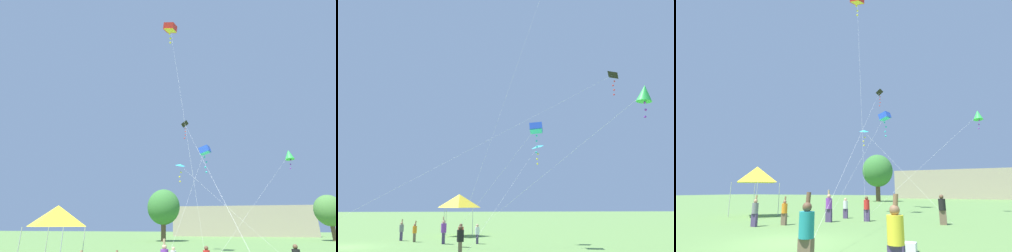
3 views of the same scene
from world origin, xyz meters
TOP-DOWN VIEW (x-y plane):
  - ground_plane at (0.00, 0.00)m, footprint 220.00×220.00m
  - distant_building at (7.31, 69.97)m, footprint 35.16×13.50m
  - tree_far_right at (-8.47, 41.25)m, footprint 6.00×5.40m
  - festival_tent at (-8.95, 7.87)m, footprint 3.00×3.00m
  - cooler_box at (4.76, 0.30)m, footprint 0.58×0.39m
  - person_teal_shirt at (2.78, -3.13)m, footprint 0.41×0.41m
  - person_white_shirt at (-1.64, 9.63)m, footprint 0.35×0.35m
  - person_orange_shirt at (-3.49, 4.45)m, footprint 0.35×0.35m
  - person_purple_shirt at (-1.70, 6.97)m, footprint 0.43×0.43m
  - person_red_shirt at (0.50, 8.39)m, footprint 0.39×0.39m
  - person_grey_shirt at (-4.65, 3.16)m, footprint 0.37×0.37m
  - person_yellow_shirt at (5.14, -2.96)m, footprint 0.40×0.40m
  - person_black_shirt at (5.41, 8.53)m, footprint 0.43×0.43m
  - kite_black_delta_0 at (-2.01, 21.47)m, footprint 5.39×25.86m
  - kite_red_box_1 at (-2.86, 16.09)m, footprint 4.24×9.06m
  - kite_green_diamond_2 at (8.80, 19.19)m, footprint 9.23×11.82m
  - kite_blue_box_3 at (0.53, 14.11)m, footprint 3.09×7.43m
  - kite_cyan_delta_4 at (-1.73, 14.55)m, footprint 8.29×6.45m

SIDE VIEW (x-z plane):
  - ground_plane at x=0.00m, z-range 0.00..0.00m
  - cooler_box at x=4.76m, z-range 0.00..0.31m
  - person_white_shirt at x=-1.64m, z-range 0.06..1.55m
  - person_orange_shirt at x=-3.49m, z-range -0.03..1.67m
  - person_grey_shirt at x=-4.65m, z-range -0.03..1.76m
  - person_red_shirt at x=0.50m, z-range 0.06..1.73m
  - person_yellow_shirt at x=5.14m, z-range -0.03..1.94m
  - person_black_shirt at x=5.41m, z-range 0.07..1.87m
  - person_teal_shirt at x=2.78m, z-range -0.03..1.97m
  - person_purple_shirt at x=-1.70m, z-range -0.03..2.06m
  - festival_tent at x=-8.95m, z-range 1.34..5.35m
  - distant_building at x=7.31m, z-range 0.00..7.35m
  - tree_far_right at x=-8.47m, z-range 1.32..10.38m
  - kite_cyan_delta_4 at x=-1.73m, z-range 3.68..11.74m
  - kite_blue_box_3 at x=0.53m, z-range 4.22..13.61m
  - kite_green_diamond_2 at x=8.80m, z-range 4.44..14.48m
  - kite_black_delta_0 at x=-2.01m, z-range 6.86..21.71m
  - kite_red_box_1 at x=-2.86m, z-range 11.90..37.30m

